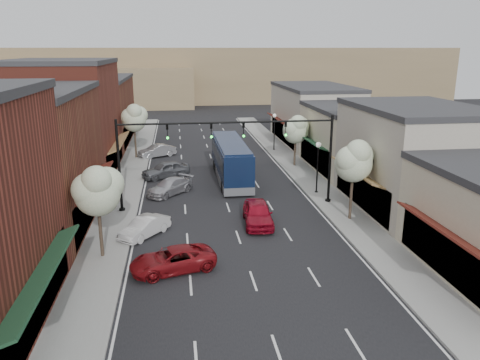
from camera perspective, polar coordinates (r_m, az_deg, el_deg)
name	(u,v)px	position (r m, az deg, el deg)	size (l,w,h in m)	color
ground	(243,250)	(28.85, 0.32, -8.51)	(160.00, 160.00, 0.00)	black
sidewalk_left	(129,175)	(46.30, -13.33, 0.58)	(2.80, 73.00, 0.15)	gray
sidewalk_right	(299,169)	(47.64, 7.20, 1.31)	(2.80, 73.00, 0.15)	gray
curb_left	(144,175)	(46.18, -11.61, 0.64)	(0.25, 73.00, 0.17)	gray
curb_right	(285,170)	(47.30, 5.56, 1.25)	(0.25, 73.00, 0.17)	gray
bldg_left_midnear	(19,160)	(34.47, -25.36, 2.16)	(10.14, 14.10, 9.40)	brown
bldg_left_midfar	(64,119)	(47.66, -20.63, 6.97)	(10.14, 14.10, 10.90)	maroon
bldg_left_far	(93,111)	(63.38, -17.45, 8.06)	(10.14, 18.10, 8.40)	brown
bldg_right_midnear	(413,159)	(37.33, 20.29, 2.47)	(9.14, 12.10, 7.90)	#AAA291
bldg_right_midfar	(353,139)	(48.15, 13.61, 4.91)	(9.14, 12.10, 6.40)	beige
bldg_right_far	(313,115)	(61.15, 8.92, 7.86)	(9.14, 16.10, 7.40)	#AAA291
hill_far	(190,74)	(116.24, -6.11, 12.77)	(120.00, 30.00, 12.00)	#7A6647
hill_near	(73,87)	(106.48, -19.66, 10.62)	(50.00, 20.00, 8.00)	#7A6647
signal_mast_right	(301,147)	(36.03, 7.42, 4.04)	(8.22, 0.46, 7.00)	black
signal_mast_left	(151,151)	(34.84, -10.77, 3.49)	(8.22, 0.46, 7.00)	black
tree_right_near	(354,160)	(33.16, 13.78, 2.39)	(2.85, 2.65, 5.95)	#47382B
tree_right_far	(296,129)	(48.18, 6.86, 6.25)	(2.85, 2.65, 5.43)	#47382B
tree_left_near	(98,189)	(27.45, -16.97, -1.09)	(2.85, 2.65, 5.69)	#47382B
tree_left_far	(134,117)	(52.68, -12.77, 7.45)	(2.85, 2.65, 6.13)	#47382B
lamp_post_near	(318,159)	(39.32, 9.47, 2.53)	(0.44, 0.44, 4.44)	black
lamp_post_far	(274,126)	(55.96, 4.21, 6.61)	(0.44, 0.44, 4.44)	black
coach_bus	(231,160)	(43.49, -1.13, 2.49)	(2.67, 11.82, 3.61)	#0E1A38
red_hatchback	(258,213)	(32.56, 2.17, -4.08)	(1.92, 4.77, 1.62)	maroon
parked_car_a	(173,260)	(26.31, -8.21, -9.61)	(2.17, 4.71, 1.31)	maroon
parked_car_b	(145,227)	(31.21, -11.56, -5.64)	(1.35, 3.87, 1.27)	silver
parked_car_c	(170,187)	(39.72, -8.55, -0.81)	(1.83, 4.50, 1.31)	#A8A7AD
parked_car_d	(166,170)	(44.86, -9.05, 1.26)	(1.84, 4.57, 1.56)	#595C61
parked_car_e	(157,151)	(53.70, -10.08, 3.51)	(1.47, 4.23, 1.39)	#A4A4A9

